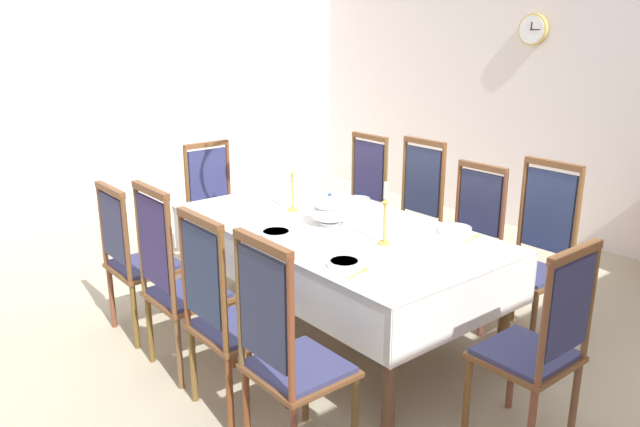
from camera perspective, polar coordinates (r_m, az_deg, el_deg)
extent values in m
cube|color=#B6AD92|center=(4.26, 0.13, -11.52)|extent=(7.15, 6.15, 0.04)
cube|color=silver|center=(6.22, 23.41, 11.74)|extent=(7.15, 0.08, 3.19)
cube|color=silver|center=(6.94, -19.68, 12.52)|extent=(0.08, 6.15, 3.19)
cylinder|color=brown|center=(4.66, -11.18, -4.06)|extent=(0.07, 0.07, 0.73)
cylinder|color=brown|center=(3.22, 6.32, -13.85)|extent=(0.07, 0.07, 0.73)
cylinder|color=brown|center=(5.15, -1.75, -1.71)|extent=(0.07, 0.07, 0.73)
cylinder|color=brown|center=(3.89, 16.43, -8.78)|extent=(0.07, 0.07, 0.73)
cube|color=brown|center=(4.03, 1.33, -2.15)|extent=(2.04, 1.04, 0.08)
cube|color=brown|center=(4.02, 1.33, -1.41)|extent=(2.16, 1.16, 0.03)
cube|color=white|center=(4.01, 1.33, -1.18)|extent=(2.18, 1.18, 0.00)
cube|color=white|center=(3.73, -5.52, -5.22)|extent=(2.18, 0.00, 0.31)
cube|color=white|center=(4.44, 7.04, -1.62)|extent=(2.18, 0.00, 0.31)
cube|color=white|center=(4.89, -6.97, 0.12)|extent=(0.00, 1.18, 0.31)
cube|color=white|center=(3.38, 13.49, -8.10)|extent=(0.00, 1.18, 0.31)
cylinder|color=brown|center=(4.66, -14.24, -6.21)|extent=(0.04, 0.04, 0.44)
cylinder|color=brown|center=(4.34, -12.05, -7.80)|extent=(0.04, 0.04, 0.44)
cylinder|color=brown|center=(4.53, -18.37, -7.22)|extent=(0.04, 0.04, 0.44)
cylinder|color=brown|center=(4.21, -16.44, -8.95)|extent=(0.04, 0.04, 0.44)
cube|color=brown|center=(4.34, -15.52, -4.71)|extent=(0.44, 0.42, 0.03)
cube|color=navy|center=(4.33, -15.54, -4.41)|extent=(0.40, 0.38, 0.02)
cylinder|color=brown|center=(4.36, -19.14, -0.95)|extent=(0.03, 0.03, 0.55)
cylinder|color=brown|center=(4.01, -17.15, -2.28)|extent=(0.03, 0.03, 0.55)
cube|color=#3C4062|center=(4.17, -18.22, -1.23)|extent=(0.34, 0.02, 0.42)
cube|color=brown|center=(4.11, -18.53, 2.06)|extent=(0.40, 0.04, 0.04)
cylinder|color=brown|center=(5.12, 2.79, -3.55)|extent=(0.04, 0.04, 0.44)
cylinder|color=brown|center=(5.39, 0.08, -2.46)|extent=(0.04, 0.04, 0.44)
cylinder|color=brown|center=(5.35, 5.65, -2.68)|extent=(0.04, 0.04, 0.44)
cylinder|color=brown|center=(5.61, 2.92, -1.69)|extent=(0.04, 0.04, 0.44)
cube|color=brown|center=(5.29, 2.89, -0.20)|extent=(0.44, 0.42, 0.03)
cube|color=navy|center=(5.29, 2.90, 0.05)|extent=(0.40, 0.38, 0.02)
cylinder|color=brown|center=(5.20, 5.95, 3.18)|extent=(0.03, 0.03, 0.64)
cylinder|color=brown|center=(5.47, 3.05, 3.94)|extent=(0.03, 0.03, 0.64)
cube|color=navy|center=(5.32, 4.47, 3.91)|extent=(0.34, 0.02, 0.48)
cube|color=brown|center=(5.27, 4.54, 6.94)|extent=(0.40, 0.04, 0.04)
cylinder|color=brown|center=(4.16, -10.63, -8.82)|extent=(0.04, 0.04, 0.44)
cylinder|color=brown|center=(3.86, -7.84, -10.78)|extent=(0.04, 0.04, 0.44)
cylinder|color=brown|center=(4.02, -15.17, -10.08)|extent=(0.04, 0.04, 0.44)
cylinder|color=brown|center=(3.72, -12.67, -12.26)|extent=(0.04, 0.04, 0.44)
cube|color=brown|center=(3.84, -11.79, -7.35)|extent=(0.44, 0.42, 0.03)
cube|color=navy|center=(3.83, -11.81, -7.02)|extent=(0.40, 0.38, 0.02)
cylinder|color=brown|center=(3.80, -16.00, -2.27)|extent=(0.03, 0.03, 0.67)
cylinder|color=brown|center=(3.47, -13.38, -3.94)|extent=(0.03, 0.03, 0.67)
cube|color=#3C3468|center=(3.62, -14.79, -2.57)|extent=(0.34, 0.02, 0.51)
cube|color=brown|center=(3.54, -15.15, 2.02)|extent=(0.40, 0.04, 0.04)
cylinder|color=brown|center=(4.72, 7.68, -5.48)|extent=(0.04, 0.04, 0.44)
cylinder|color=brown|center=(4.97, 4.49, -4.22)|extent=(0.04, 0.04, 0.44)
cylinder|color=brown|center=(4.98, 10.53, -4.44)|extent=(0.04, 0.04, 0.44)
cylinder|color=brown|center=(5.21, 7.36, -3.30)|extent=(0.04, 0.04, 0.44)
cube|color=brown|center=(4.89, 7.61, -1.79)|extent=(0.44, 0.42, 0.03)
cube|color=navy|center=(4.88, 7.63, -1.52)|extent=(0.40, 0.38, 0.02)
cylinder|color=brown|center=(4.80, 11.03, 2.09)|extent=(0.03, 0.03, 0.68)
cylinder|color=brown|center=(5.05, 7.64, 2.98)|extent=(0.03, 0.03, 0.68)
cube|color=#333C5C|center=(4.92, 9.31, 2.93)|extent=(0.34, 0.02, 0.52)
cube|color=brown|center=(4.85, 9.48, 6.43)|extent=(0.40, 0.04, 0.04)
cylinder|color=brown|center=(3.74, -6.49, -11.72)|extent=(0.04, 0.04, 0.44)
cylinder|color=brown|center=(3.47, -2.95, -14.10)|extent=(0.04, 0.04, 0.44)
cylinder|color=brown|center=(3.59, -11.44, -13.31)|extent=(0.04, 0.04, 0.44)
cylinder|color=brown|center=(3.30, -8.19, -16.02)|extent=(0.04, 0.04, 0.44)
cube|color=brown|center=(3.41, -7.42, -10.36)|extent=(0.44, 0.42, 0.03)
cube|color=navy|center=(3.39, -7.44, -10.00)|extent=(0.40, 0.38, 0.02)
cylinder|color=brown|center=(3.34, -12.19, -4.95)|extent=(0.03, 0.03, 0.63)
cylinder|color=brown|center=(3.03, -8.74, -7.14)|extent=(0.03, 0.03, 0.63)
cube|color=#344163|center=(3.17, -10.59, -5.47)|extent=(0.34, 0.02, 0.48)
cube|color=brown|center=(3.08, -10.87, -0.54)|extent=(0.40, 0.04, 0.04)
cylinder|color=brown|center=(4.40, 12.87, -7.47)|extent=(0.04, 0.04, 0.44)
cylinder|color=brown|center=(4.62, 9.16, -6.06)|extent=(0.04, 0.04, 0.44)
cylinder|color=brown|center=(4.67, 15.62, -6.22)|extent=(0.04, 0.04, 0.44)
cylinder|color=brown|center=(4.88, 11.99, -4.95)|extent=(0.04, 0.04, 0.44)
cube|color=brown|center=(4.56, 12.59, -3.45)|extent=(0.44, 0.42, 0.03)
cube|color=navy|center=(4.55, 12.61, -3.17)|extent=(0.40, 0.38, 0.02)
cylinder|color=brown|center=(4.50, 16.28, 0.07)|extent=(0.03, 0.03, 0.58)
cylinder|color=brown|center=(4.72, 12.41, 1.12)|extent=(0.03, 0.03, 0.58)
cube|color=#333A5C|center=(4.60, 14.33, 0.95)|extent=(0.34, 0.02, 0.44)
cube|color=brown|center=(4.54, 14.56, 4.11)|extent=(0.40, 0.04, 0.04)
cylinder|color=brown|center=(3.36, -1.35, -15.15)|extent=(0.04, 0.04, 0.44)
cylinder|color=brown|center=(3.12, 3.18, -18.00)|extent=(0.04, 0.04, 0.44)
cylinder|color=brown|center=(3.19, -6.68, -17.23)|extent=(0.04, 0.04, 0.44)
cube|color=brown|center=(3.02, -1.86, -14.03)|extent=(0.44, 0.42, 0.03)
cube|color=navy|center=(3.01, -1.86, -13.63)|extent=(0.40, 0.38, 0.02)
cylinder|color=brown|center=(2.91, -7.29, -7.85)|extent=(0.03, 0.03, 0.66)
cylinder|color=brown|center=(2.62, -2.64, -10.67)|extent=(0.03, 0.03, 0.66)
cube|color=#39405E|center=(2.75, -5.11, -8.58)|extent=(0.34, 0.02, 0.50)
cube|color=brown|center=(2.63, -5.28, -2.76)|extent=(0.40, 0.04, 0.04)
cylinder|color=brown|center=(4.14, 18.74, -9.63)|extent=(0.04, 0.04, 0.44)
cylinder|color=brown|center=(4.32, 14.48, -8.07)|extent=(0.04, 0.04, 0.44)
cylinder|color=brown|center=(4.42, 21.28, -8.14)|extent=(0.04, 0.04, 0.44)
cylinder|color=brown|center=(4.60, 17.18, -6.76)|extent=(0.04, 0.04, 0.44)
cube|color=brown|center=(4.28, 18.20, -5.29)|extent=(0.44, 0.42, 0.03)
cube|color=navy|center=(4.27, 18.23, -4.98)|extent=(0.40, 0.38, 0.02)
cylinder|color=brown|center=(4.23, 22.24, -0.83)|extent=(0.03, 0.03, 0.69)
cylinder|color=brown|center=(4.41, 17.85, 0.34)|extent=(0.03, 0.03, 0.69)
cube|color=navy|center=(4.31, 20.04, 0.20)|extent=(0.34, 0.02, 0.52)
cube|color=brown|center=(4.23, 20.46, 4.22)|extent=(0.40, 0.04, 0.04)
cylinder|color=brown|center=(5.24, -6.00, -3.14)|extent=(0.04, 0.04, 0.44)
cylinder|color=brown|center=(5.05, -9.60, -4.05)|extent=(0.04, 0.04, 0.44)
cylinder|color=brown|center=(5.53, -8.07, -2.14)|extent=(0.04, 0.04, 0.44)
cylinder|color=brown|center=(5.35, -11.54, -2.96)|extent=(0.04, 0.04, 0.44)
cube|color=brown|center=(5.21, -8.91, -0.65)|extent=(0.42, 0.44, 0.03)
cube|color=navy|center=(5.21, -8.93, -0.39)|extent=(0.38, 0.40, 0.02)
cylinder|color=brown|center=(5.39, -8.31, 3.35)|extent=(0.03, 0.03, 0.59)
cylinder|color=brown|center=(5.20, -11.98, 2.67)|extent=(0.03, 0.03, 0.59)
cube|color=navy|center=(5.29, -10.13, 3.33)|extent=(0.02, 0.34, 0.45)
cube|color=brown|center=(5.23, -10.28, 6.17)|extent=(0.04, 0.40, 0.04)
cylinder|color=brown|center=(3.34, 13.18, -15.86)|extent=(0.04, 0.04, 0.44)
cylinder|color=brown|center=(3.61, 17.00, -13.50)|extent=(0.04, 0.04, 0.44)
cylinder|color=brown|center=(3.47, 22.08, -15.47)|extent=(0.04, 0.04, 0.44)
cube|color=brown|center=(3.28, 18.08, -12.27)|extent=(0.42, 0.44, 0.03)
cube|color=navy|center=(3.27, 18.12, -11.89)|extent=(0.38, 0.40, 0.02)
cylinder|color=brown|center=(2.91, 19.66, -9.60)|extent=(0.03, 0.03, 0.58)
cylinder|color=brown|center=(3.22, 23.33, -7.36)|extent=(0.03, 0.03, 0.58)
cube|color=navy|center=(3.05, 21.65, -7.93)|extent=(0.02, 0.34, 0.44)
cube|color=brown|center=(2.96, 22.19, -3.31)|extent=(0.04, 0.40, 0.04)
cylinder|color=white|center=(4.04, 0.89, -0.85)|extent=(0.14, 0.14, 0.02)
ellipsoid|color=white|center=(4.02, 0.89, 0.08)|extent=(0.26, 0.26, 0.12)
ellipsoid|color=white|center=(4.00, 0.90, 1.01)|extent=(0.23, 0.23, 0.09)
sphere|color=#36588C|center=(3.99, 0.90, 1.71)|extent=(0.03, 0.03, 0.03)
cylinder|color=gold|center=(4.34, -2.49, 0.35)|extent=(0.07, 0.07, 0.02)
cylinder|color=gold|center=(4.30, -2.51, 2.03)|extent=(0.02, 0.02, 0.25)
cone|color=gold|center=(4.27, -2.53, 3.71)|extent=(0.04, 0.04, 0.02)
cylinder|color=silver|center=(4.26, -2.54, 4.50)|extent=(0.02, 0.02, 0.10)
cylinder|color=gold|center=(3.70, 5.82, -2.67)|extent=(0.07, 0.07, 0.02)
cylinder|color=gold|center=(3.66, 5.88, -0.76)|extent=(0.02, 0.02, 0.24)
cone|color=gold|center=(3.62, 5.94, 1.16)|extent=(0.04, 0.04, 0.02)
cylinder|color=silver|center=(3.61, 5.97, 2.08)|extent=(0.02, 0.02, 0.10)
cylinder|color=white|center=(3.35, 2.21, -4.56)|extent=(0.18, 0.18, 0.03)
cylinder|color=white|center=(3.35, 2.21, -4.48)|extent=(0.15, 0.15, 0.02)
torus|color=#36588C|center=(3.35, 2.21, -4.34)|extent=(0.18, 0.18, 0.01)
cylinder|color=white|center=(3.94, 12.18, -1.51)|extent=(0.20, 0.20, 0.04)
cylinder|color=white|center=(3.94, 12.18, -1.42)|extent=(0.16, 0.16, 0.03)
torus|color=#36588C|center=(3.94, 12.19, -1.25)|extent=(0.19, 0.19, 0.01)
cylinder|color=white|center=(3.79, -4.02, -1.91)|extent=(0.19, 0.19, 0.04)
cylinder|color=white|center=(3.79, -4.02, -1.81)|extent=(0.16, 0.16, 0.03)
torus|color=#36588C|center=(3.79, -4.02, -1.64)|extent=(0.18, 0.18, 0.01)
cylinder|color=white|center=(4.52, 3.51, 1.16)|extent=(0.17, 0.17, 0.04)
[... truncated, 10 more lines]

